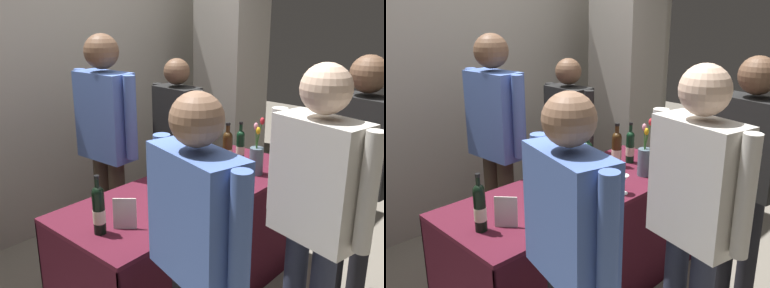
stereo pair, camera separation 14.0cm
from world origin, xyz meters
TOP-DOWN VIEW (x-y plane):
  - back_partition at (0.00, 1.60)m, footprint 6.68×0.12m
  - concrete_pillar at (1.55, 0.86)m, footprint 0.54×0.54m
  - tasting_table at (0.00, 0.00)m, footprint 1.85×0.74m
  - featured_wine_bottle at (-0.09, 0.10)m, footprint 0.07×0.07m
  - display_bottle_0 at (0.18, 0.08)m, footprint 0.08×0.08m
  - display_bottle_1 at (0.62, 0.06)m, footprint 0.07×0.07m
  - display_bottle_2 at (0.49, 0.08)m, footprint 0.07×0.07m
  - display_bottle_3 at (-0.78, -0.04)m, footprint 0.07×0.07m
  - wine_glass_near_vendor at (0.13, -0.27)m, footprint 0.08×0.08m
  - wine_glass_mid at (0.04, -0.03)m, footprint 0.08×0.08m
  - flower_vase at (0.49, -0.18)m, footprint 0.10×0.10m
  - brochure_stand at (-0.65, -0.10)m, footprint 0.10×0.11m
  - vendor_presenter at (-0.14, 0.70)m, footprint 0.24×0.59m
  - vendor_assistant at (0.54, 0.65)m, footprint 0.22×0.55m
  - taster_foreground_right at (-0.16, -0.94)m, footprint 0.29×0.59m
  - taster_foreground_left at (0.65, -0.83)m, footprint 0.28×0.60m
  - taster_foreground_centre at (-0.74, -0.68)m, footprint 0.31×0.62m

SIDE VIEW (x-z plane):
  - tasting_table at x=0.00m, z-range 0.15..0.95m
  - brochure_stand at x=-0.65m, z-range 0.80..0.97m
  - wine_glass_near_vendor at x=0.13m, z-range 0.83..0.95m
  - wine_glass_mid at x=0.04m, z-range 0.84..0.98m
  - vendor_assistant at x=0.54m, z-range 0.14..1.69m
  - flower_vase at x=0.49m, z-range 0.71..1.12m
  - display_bottle_1 at x=0.62m, z-range 0.77..1.09m
  - display_bottle_0 at x=0.18m, z-range 0.78..1.10m
  - display_bottle_3 at x=-0.78m, z-range 0.77..1.10m
  - display_bottle_2 at x=0.49m, z-range 0.77..1.10m
  - featured_wine_bottle at x=-0.09m, z-range 0.77..1.12m
  - taster_foreground_centre at x=-0.74m, z-range 0.17..1.80m
  - taster_foreground_left at x=0.65m, z-range 0.17..1.85m
  - taster_foreground_right at x=-0.16m, z-range 0.18..1.89m
  - vendor_presenter at x=-0.14m, z-range 0.19..1.96m
  - back_partition at x=0.00m, z-range 0.00..2.93m
  - concrete_pillar at x=1.55m, z-range 0.00..3.29m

